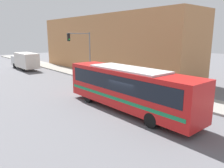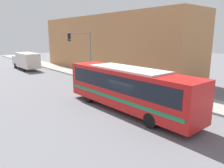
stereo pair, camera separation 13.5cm
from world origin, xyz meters
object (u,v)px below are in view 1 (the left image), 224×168
at_px(city_bus, 128,86).
at_px(delivery_truck, 25,60).
at_px(parking_meter, 115,76).
at_px(traffic_light_pole, 83,48).
at_px(fire_hydrant, 152,90).
at_px(pedestrian_near_corner, 88,69).

xyz_separation_m(city_bus, delivery_truck, (1.24, 26.03, -0.36)).
bearing_deg(parking_meter, traffic_light_pole, 99.87).
xyz_separation_m(fire_hydrant, parking_meter, (-0.00, 5.33, 0.59)).
bearing_deg(pedestrian_near_corner, traffic_light_pole, -140.58).
bearing_deg(delivery_truck, pedestrian_near_corner, -71.66).
height_order(city_bus, pedestrian_near_corner, city_bus).
xyz_separation_m(fire_hydrant, traffic_light_pole, (-0.91, 10.57, 3.62)).
xyz_separation_m(traffic_light_pole, pedestrian_near_corner, (1.52, 1.25, -3.02)).
bearing_deg(traffic_light_pole, pedestrian_near_corner, 39.42).
distance_m(city_bus, delivery_truck, 26.06).
relative_size(delivery_truck, parking_meter, 5.53).
distance_m(delivery_truck, fire_hydrant, 24.72).
relative_size(city_bus, pedestrian_near_corner, 6.45).
bearing_deg(fire_hydrant, traffic_light_pole, 94.92).
bearing_deg(traffic_light_pole, fire_hydrant, -85.08).
distance_m(city_bus, traffic_light_pole, 12.97).
xyz_separation_m(delivery_truck, fire_hydrant, (3.58, -24.44, -1.02)).
bearing_deg(delivery_truck, fire_hydrant, -81.67).
relative_size(city_bus, fire_hydrant, 16.67).
xyz_separation_m(city_bus, fire_hydrant, (4.82, 1.59, -1.37)).
height_order(parking_meter, pedestrian_near_corner, pedestrian_near_corner).
xyz_separation_m(fire_hydrant, pedestrian_near_corner, (0.61, 11.82, 0.59)).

